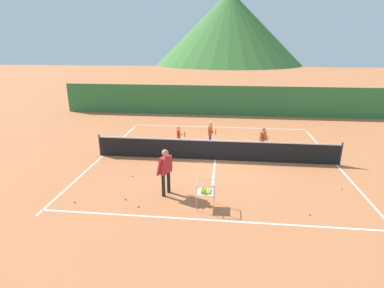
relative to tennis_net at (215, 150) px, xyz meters
The scene contains 22 objects.
ground_plane 0.50m from the tennis_net, ahead, with size 120.00×120.00×0.00m, color #C67042.
line_baseline_near 5.18m from the tennis_net, 90.00° to the right, with size 10.91×0.08×0.01m, color white.
line_baseline_far 5.89m from the tennis_net, 90.00° to the left, with size 10.91×0.08×0.01m, color white.
line_sideline_west 5.48m from the tennis_net, behind, with size 0.08×11.03×0.01m, color white.
line_sideline_east 5.48m from the tennis_net, ahead, with size 0.08×11.03×0.01m, color white.
line_service_center 0.50m from the tennis_net, ahead, with size 0.08×5.42×0.01m, color white.
tennis_net is the anchor object (origin of this frame).
instructor 4.00m from the tennis_net, 114.38° to the right, with size 0.52×0.85×1.72m.
student_0 2.46m from the tennis_net, 142.73° to the left, with size 0.53×0.51×1.20m.
student_1 2.03m from the tennis_net, 99.79° to the left, with size 0.41×0.65×1.35m.
student_2 2.67m from the tennis_net, 29.97° to the left, with size 0.41×0.70×1.28m.
ball_cart 4.37m from the tennis_net, 92.34° to the right, with size 0.58×0.58×0.90m.
tennis_ball_0 5.51m from the tennis_net, 54.92° to the right, with size 0.07×0.07×0.07m, color yellow.
tennis_ball_1 5.43m from the tennis_net, 27.28° to the right, with size 0.07×0.07×0.07m, color yellow.
tennis_ball_2 3.52m from the tennis_net, 91.14° to the right, with size 0.07×0.07×0.07m, color yellow.
tennis_ball_3 6.54m from the tennis_net, 135.66° to the right, with size 0.07×0.07×0.07m, color yellow.
tennis_ball_4 5.23m from the tennis_net, 117.54° to the right, with size 0.07×0.07×0.07m, color yellow.
tennis_ball_5 4.05m from the tennis_net, 145.82° to the right, with size 0.07×0.07×0.07m, color yellow.
tennis_ball_6 5.16m from the tennis_net, 125.54° to the right, with size 0.07×0.07×0.07m, color yellow.
tennis_ball_7 0.88m from the tennis_net, 135.60° to the right, with size 0.07×0.07×0.07m, color yellow.
windscreen_fence 9.45m from the tennis_net, 90.00° to the left, with size 24.00×0.08×2.21m, color #33753D.
hill_0 68.12m from the tennis_net, 89.45° to the left, with size 36.11×36.11×17.14m, color #427A38.
Camera 1 is at (0.39, -13.38, 5.21)m, focal length 28.57 mm.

